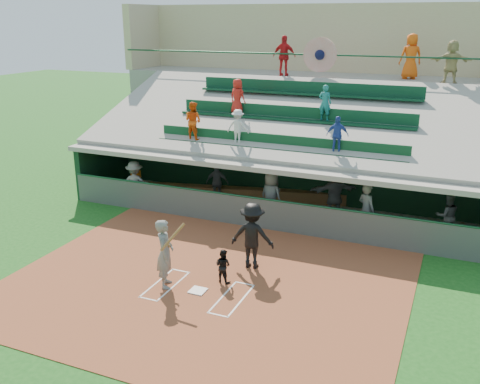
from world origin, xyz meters
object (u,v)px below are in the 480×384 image
at_px(batter_at_plate, 165,253).
at_px(white_table, 137,189).
at_px(home_plate, 198,291).
at_px(water_cooler, 136,176).
at_px(catcher, 223,266).

xyz_separation_m(batter_at_plate, white_table, (-5.03, 6.19, -0.63)).
bearing_deg(home_plate, batter_at_plate, -177.33).
distance_m(home_plate, water_cooler, 8.69).
xyz_separation_m(home_plate, batter_at_plate, (-0.96, -0.04, 0.97)).
height_order(batter_at_plate, catcher, batter_at_plate).
height_order(white_table, water_cooler, water_cooler).
relative_size(home_plate, catcher, 0.44).
bearing_deg(home_plate, water_cooler, 134.22).
xyz_separation_m(batter_at_plate, catcher, (1.36, 0.83, -0.49)).
bearing_deg(water_cooler, white_table, -51.04).
distance_m(catcher, white_table, 8.34).
distance_m(home_plate, batter_at_plate, 1.37).
height_order(batter_at_plate, water_cooler, batter_at_plate).
xyz_separation_m(home_plate, water_cooler, (-6.03, 6.19, 0.89)).
height_order(batter_at_plate, white_table, batter_at_plate).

